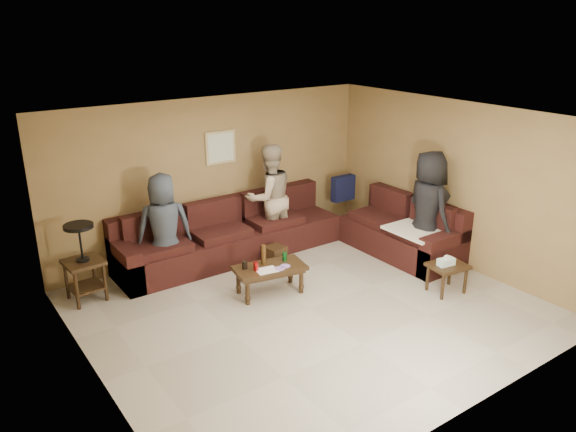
# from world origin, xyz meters

# --- Properties ---
(room) EXTENTS (5.60, 5.50, 2.50)m
(room) POSITION_xyz_m (0.00, 0.00, 1.66)
(room) COLOR #ABA490
(room) RESTS_ON ground
(sectional_sofa) EXTENTS (4.65, 2.90, 0.97)m
(sectional_sofa) POSITION_xyz_m (0.81, 1.52, 0.33)
(sectional_sofa) COLOR #331311
(sectional_sofa) RESTS_ON ground
(coffee_table) EXTENTS (1.05, 0.65, 0.69)m
(coffee_table) POSITION_xyz_m (-0.19, 0.68, 0.35)
(coffee_table) COLOR #322010
(coffee_table) RESTS_ON ground
(end_table_left) EXTENTS (0.51, 0.51, 1.09)m
(end_table_left) POSITION_xyz_m (-2.32, 1.95, 0.57)
(end_table_left) COLOR #322010
(end_table_left) RESTS_ON ground
(side_table_right) EXTENTS (0.56, 0.48, 0.56)m
(side_table_right) POSITION_xyz_m (1.84, -0.71, 0.37)
(side_table_right) COLOR #322010
(side_table_right) RESTS_ON ground
(waste_bin) EXTENTS (0.31, 0.31, 0.33)m
(waste_bin) POSITION_xyz_m (0.37, 1.36, 0.16)
(waste_bin) COLOR #322010
(waste_bin) RESTS_ON ground
(wall_art) EXTENTS (0.52, 0.04, 0.52)m
(wall_art) POSITION_xyz_m (0.10, 2.48, 1.70)
(wall_art) COLOR tan
(wall_art) RESTS_ON ground
(person_left) EXTENTS (0.89, 0.72, 1.59)m
(person_left) POSITION_xyz_m (-1.15, 1.93, 0.80)
(person_left) COLOR #303843
(person_left) RESTS_ON ground
(person_middle) EXTENTS (0.88, 0.70, 1.75)m
(person_middle) POSITION_xyz_m (0.71, 2.03, 0.88)
(person_middle) COLOR tan
(person_middle) RESTS_ON ground
(person_right) EXTENTS (0.73, 0.96, 1.78)m
(person_right) POSITION_xyz_m (2.36, 0.15, 0.89)
(person_right) COLOR black
(person_right) RESTS_ON ground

